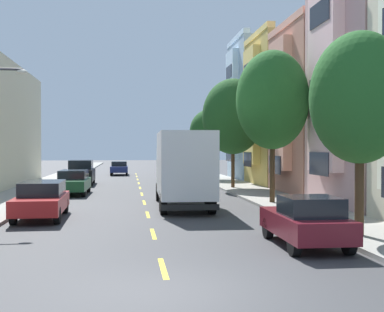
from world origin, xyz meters
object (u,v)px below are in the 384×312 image
at_px(street_tree_farthest, 210,131).
at_px(parked_wagon_forest, 73,181).
at_px(parked_wagon_red, 42,199).
at_px(street_lamp, 0,128).
at_px(parked_suv_black, 81,172).
at_px(street_tree_nearest, 360,98).
at_px(delivery_box_truck, 183,166).
at_px(street_tree_second, 272,100).
at_px(street_tree_third, 233,117).
at_px(parked_wagon_orange, 176,167).
at_px(parked_hatchback_burgundy, 306,221).
at_px(moving_navy_sedan, 119,168).

relative_size(street_tree_farthest, parked_wagon_forest, 1.31).
bearing_deg(parked_wagon_forest, parked_wagon_red, -90.62).
distance_m(street_tree_farthest, street_lamp, 26.88).
distance_m(parked_suv_black, parked_wagon_forest, 8.46).
relative_size(street_lamp, parked_wagon_forest, 1.28).
bearing_deg(street_tree_nearest, delivery_box_truck, 116.47).
xyz_separation_m(street_tree_second, street_tree_farthest, (0.00, 19.88, -0.96)).
relative_size(street_tree_third, parked_suv_black, 1.57).
bearing_deg(street_tree_farthest, parked_wagon_forest, -129.97).
bearing_deg(street_tree_second, street_tree_nearest, -90.00).
height_order(street_tree_second, parked_wagon_forest, street_tree_second).
distance_m(parked_wagon_red, parked_wagon_orange, 35.33).
relative_size(parked_hatchback_burgundy, moving_navy_sedan, 0.89).
relative_size(street_tree_third, parked_wagon_orange, 1.60).
xyz_separation_m(street_tree_second, parked_wagon_red, (-10.74, -3.75, -4.50)).
distance_m(parked_wagon_red, parked_wagon_forest, 10.96).
height_order(street_tree_second, parked_hatchback_burgundy, street_tree_second).
relative_size(street_tree_third, parked_wagon_forest, 1.60).
xyz_separation_m(street_tree_third, street_tree_farthest, (0.00, 9.94, -0.72)).
bearing_deg(parked_wagon_forest, street_tree_farthest, 50.03).
height_order(parked_wagon_red, parked_wagon_forest, same).
height_order(street_tree_farthest, street_lamp, street_tree_farthest).
height_order(street_tree_nearest, street_lamp, street_tree_nearest).
distance_m(street_tree_third, parked_hatchback_burgundy, 21.38).
distance_m(parked_suv_black, moving_navy_sedan, 14.57).
xyz_separation_m(parked_hatchback_burgundy, moving_navy_sedan, (-6.13, 40.87, -0.01)).
xyz_separation_m(street_lamp, parked_wagon_orange, (10.29, 34.48, -2.88)).
relative_size(street_tree_third, parked_wagon_red, 1.59).
bearing_deg(parked_wagon_red, parked_suv_black, 90.45).
bearing_deg(street_tree_third, parked_hatchback_burgundy, -95.67).
xyz_separation_m(delivery_box_truck, parked_hatchback_burgundy, (2.54, -10.21, -1.26)).
distance_m(street_lamp, parked_wagon_orange, 36.10).
bearing_deg(street_tree_farthest, parked_wagon_red, -114.45).
distance_m(street_tree_second, street_tree_farthest, 19.90).
height_order(street_tree_nearest, street_tree_second, street_tree_second).
height_order(street_tree_farthest, delivery_box_truck, street_tree_farthest).
bearing_deg(delivery_box_truck, parked_wagon_forest, 127.33).
bearing_deg(parked_hatchback_burgundy, street_tree_farthest, 86.16).
bearing_deg(street_tree_third, moving_navy_sedan, 112.26).
bearing_deg(parked_wagon_orange, parked_suv_black, -120.83).
bearing_deg(delivery_box_truck, street_tree_farthest, 77.38).
xyz_separation_m(delivery_box_truck, moving_navy_sedan, (-3.59, 30.66, -1.27)).
distance_m(street_tree_second, parked_wagon_red, 12.24).
bearing_deg(moving_navy_sedan, parked_wagon_red, -94.31).
xyz_separation_m(street_tree_third, moving_navy_sedan, (-8.20, 20.03, -4.32)).
xyz_separation_m(street_tree_second, moving_navy_sedan, (-8.20, 29.97, -4.55)).
height_order(street_tree_nearest, parked_suv_black, street_tree_nearest).
height_order(street_tree_farthest, parked_wagon_red, street_tree_farthest).
bearing_deg(parked_wagon_forest, parked_wagon_orange, 69.77).
distance_m(street_tree_nearest, moving_navy_sedan, 40.92).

